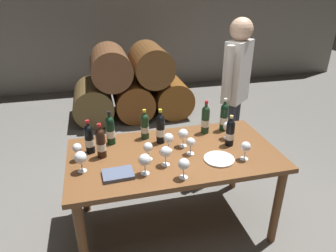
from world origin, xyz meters
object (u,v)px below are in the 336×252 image
at_px(wine_bottle_4, 160,128).
at_px(wine_glass_5, 228,127).
at_px(wine_bottle_7, 230,132).
at_px(dining_table, 174,162).
at_px(wine_bottle_6, 110,130).
at_px(tasting_notebook, 118,174).
at_px(wine_glass_10, 77,148).
at_px(wine_glass_0, 145,160).
at_px(wine_glass_8, 148,148).
at_px(wine_glass_1, 166,152).
at_px(wine_bottle_3, 145,126).
at_px(wine_bottle_1, 224,117).
at_px(wine_glass_7, 246,147).
at_px(wine_bottle_0, 101,143).
at_px(wine_glass_6, 169,139).
at_px(wine_glass_2, 184,165).
at_px(wine_glass_3, 191,143).
at_px(sommelier_presenting, 236,84).
at_px(wine_bottle_5, 205,119).
at_px(wine_bottle_2, 89,139).
at_px(serving_plate, 219,159).
at_px(wine_glass_9, 81,158).
at_px(wine_glass_4, 183,134).

distance_m(wine_bottle_4, wine_glass_5, 0.60).
distance_m(wine_bottle_7, wine_glass_5, 0.11).
bearing_deg(dining_table, wine_bottle_6, 149.38).
bearing_deg(tasting_notebook, wine_glass_10, 131.07).
xyz_separation_m(dining_table, wine_bottle_7, (0.49, 0.02, 0.21)).
xyz_separation_m(wine_bottle_6, wine_glass_0, (0.20, -0.52, -0.01)).
xyz_separation_m(wine_glass_8, tasting_notebook, (-0.25, -0.17, -0.09)).
height_order(wine_bottle_4, wine_glass_1, wine_bottle_4).
distance_m(wine_bottle_3, wine_glass_0, 0.56).
relative_size(wine_bottle_1, wine_bottle_4, 1.02).
xyz_separation_m(wine_glass_5, wine_glass_7, (-0.01, -0.35, -0.01)).
distance_m(dining_table, wine_bottle_0, 0.62).
relative_size(wine_bottle_3, wine_glass_6, 1.73).
bearing_deg(wine_glass_6, tasting_notebook, -149.18).
bearing_deg(wine_glass_1, tasting_notebook, -171.12).
bearing_deg(wine_glass_2, wine_bottle_4, 94.29).
xyz_separation_m(wine_bottle_1, wine_glass_10, (-1.31, -0.22, -0.03)).
distance_m(wine_bottle_4, wine_glass_3, 0.32).
xyz_separation_m(wine_glass_6, wine_glass_8, (-0.19, -0.10, -0.01)).
xyz_separation_m(wine_bottle_7, wine_glass_5, (0.03, 0.11, -0.00)).
xyz_separation_m(wine_glass_7, wine_glass_10, (-1.26, 0.30, -0.00)).
distance_m(wine_glass_1, wine_glass_2, 0.21).
relative_size(wine_bottle_1, sommelier_presenting, 0.18).
bearing_deg(wine_glass_8, tasting_notebook, -146.65).
height_order(wine_bottle_0, wine_bottle_3, wine_bottle_0).
relative_size(wine_bottle_4, wine_glass_3, 2.11).
height_order(wine_glass_7, sommelier_presenting, sommelier_presenting).
relative_size(wine_bottle_3, wine_glass_2, 1.74).
bearing_deg(wine_bottle_1, wine_bottle_5, -177.18).
relative_size(tasting_notebook, sommelier_presenting, 0.13).
distance_m(wine_bottle_6, wine_glass_8, 0.42).
height_order(wine_bottle_6, wine_glass_8, wine_bottle_6).
bearing_deg(dining_table, wine_bottle_2, 164.85).
relative_size(wine_glass_2, serving_plate, 0.65).
height_order(wine_glass_0, wine_glass_1, wine_glass_0).
distance_m(wine_glass_8, tasting_notebook, 0.32).
relative_size(wine_bottle_2, wine_glass_9, 1.74).
distance_m(dining_table, wine_glass_1, 0.28).
xyz_separation_m(wine_bottle_7, sommelier_presenting, (0.38, 0.73, 0.16)).
height_order(wine_glass_0, wine_glass_10, wine_glass_0).
distance_m(wine_bottle_7, wine_glass_2, 0.63).
xyz_separation_m(wine_bottle_3, wine_glass_2, (0.16, -0.67, -0.01)).
height_order(dining_table, wine_bottle_1, wine_bottle_1).
distance_m(wine_bottle_2, wine_glass_3, 0.81).
relative_size(wine_bottle_6, wine_glass_10, 2.04).
bearing_deg(wine_bottle_4, wine_glass_4, -33.95).
distance_m(wine_glass_0, wine_glass_1, 0.19).
distance_m(wine_bottle_6, wine_glass_6, 0.51).
xyz_separation_m(wine_bottle_4, wine_bottle_6, (-0.42, 0.08, -0.00)).
xyz_separation_m(dining_table, wine_bottle_5, (0.37, 0.29, 0.23)).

